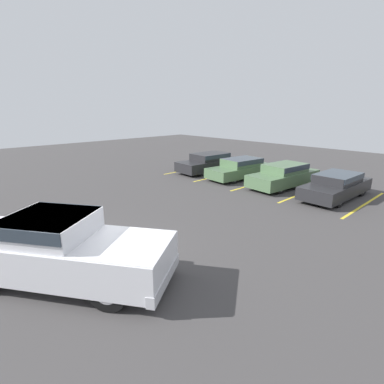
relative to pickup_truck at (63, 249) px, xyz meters
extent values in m
plane|color=#423F3F|center=(-0.57, 0.91, -0.89)|extent=(60.00, 60.00, 0.00)
cube|color=yellow|center=(-8.30, 12.50, -0.89)|extent=(0.12, 5.47, 0.01)
cube|color=yellow|center=(-5.43, 12.50, -0.89)|extent=(0.12, 5.47, 0.01)
cube|color=yellow|center=(-2.56, 12.50, -0.89)|extent=(0.12, 5.47, 0.01)
cube|color=yellow|center=(0.31, 12.50, -0.89)|extent=(0.12, 5.47, 0.01)
cube|color=yellow|center=(3.18, 12.50, -0.89)|extent=(0.12, 5.47, 0.01)
cube|color=silver|center=(-0.02, -0.01, -0.15)|extent=(5.66, 4.78, 0.92)
cube|color=silver|center=(-0.24, -0.17, 0.59)|extent=(2.68, 2.64, 0.56)
cube|color=#2D3842|center=(-0.24, -0.17, 0.72)|extent=(2.68, 2.67, 0.31)
cube|color=silver|center=(1.41, 0.98, 0.26)|extent=(2.77, 2.74, 0.13)
cube|color=silver|center=(2.17, 1.51, -0.49)|extent=(1.33, 1.79, 0.28)
cylinder|color=black|center=(0.87, 1.61, -0.42)|extent=(0.95, 0.79, 0.94)
cylinder|color=#ADADB2|center=(0.87, 1.61, -0.42)|extent=(0.61, 0.56, 0.52)
cylinder|color=black|center=(1.81, 0.25, -0.42)|extent=(0.95, 0.79, 0.94)
cylinder|color=#ADADB2|center=(1.81, 0.25, -0.42)|extent=(0.61, 0.56, 0.52)
cylinder|color=black|center=(-1.84, -0.27, -0.42)|extent=(0.95, 0.79, 0.94)
cylinder|color=#ADADB2|center=(-1.84, -0.27, -0.42)|extent=(0.61, 0.56, 0.52)
cube|color=#232326|center=(-6.86, 12.62, -0.39)|extent=(2.06, 4.78, 0.64)
cube|color=#232326|center=(-6.86, 12.72, 0.16)|extent=(1.72, 2.52, 0.46)
cube|color=#2D3842|center=(-6.86, 12.72, 0.25)|extent=(1.79, 2.48, 0.27)
cylinder|color=black|center=(-6.15, 11.22, -0.57)|extent=(0.24, 0.66, 0.65)
cylinder|color=#ADADB2|center=(-6.15, 11.22, -0.57)|extent=(0.24, 0.37, 0.36)
cylinder|color=black|center=(-7.72, 11.31, -0.57)|extent=(0.24, 0.66, 0.65)
cylinder|color=#ADADB2|center=(-7.72, 11.31, -0.57)|extent=(0.24, 0.37, 0.36)
cylinder|color=black|center=(-6.00, 13.94, -0.57)|extent=(0.24, 0.66, 0.65)
cylinder|color=#ADADB2|center=(-6.00, 13.94, -0.57)|extent=(0.24, 0.37, 0.36)
cylinder|color=black|center=(-7.57, 14.02, -0.57)|extent=(0.24, 0.66, 0.65)
cylinder|color=#ADADB2|center=(-7.57, 14.02, -0.57)|extent=(0.24, 0.37, 0.36)
cube|color=#4C6B47|center=(-4.09, 12.58, -0.41)|extent=(2.19, 4.70, 0.60)
cube|color=#4C6B47|center=(-4.08, 12.67, 0.12)|extent=(1.75, 2.51, 0.48)
cube|color=#2D3842|center=(-4.08, 12.67, 0.22)|extent=(1.82, 2.47, 0.29)
cylinder|color=black|center=(-3.50, 11.19, -0.56)|extent=(0.28, 0.67, 0.65)
cylinder|color=#ADADB2|center=(-3.50, 11.19, -0.56)|extent=(0.26, 0.38, 0.36)
cylinder|color=black|center=(-4.97, 11.34, -0.56)|extent=(0.28, 0.67, 0.65)
cylinder|color=#ADADB2|center=(-4.97, 11.34, -0.56)|extent=(0.26, 0.38, 0.36)
cylinder|color=black|center=(-3.22, 13.81, -0.56)|extent=(0.28, 0.67, 0.65)
cylinder|color=#ADADB2|center=(-3.22, 13.81, -0.56)|extent=(0.26, 0.38, 0.36)
cylinder|color=black|center=(-4.69, 13.96, -0.56)|extent=(0.28, 0.67, 0.65)
cylinder|color=#ADADB2|center=(-4.69, 13.96, -0.56)|extent=(0.26, 0.38, 0.36)
cube|color=#4C6B47|center=(-1.12, 12.60, -0.38)|extent=(2.17, 4.67, 0.65)
cube|color=#4C6B47|center=(-1.11, 12.69, 0.18)|extent=(1.75, 2.49, 0.47)
cube|color=#2D3842|center=(-1.11, 12.69, 0.27)|extent=(1.82, 2.45, 0.28)
cylinder|color=black|center=(-0.50, 11.23, -0.56)|extent=(0.29, 0.68, 0.66)
cylinder|color=#ADADB2|center=(-0.50, 11.23, -0.56)|extent=(0.27, 0.39, 0.37)
cylinder|color=black|center=(-1.99, 11.37, -0.56)|extent=(0.29, 0.68, 0.66)
cylinder|color=#ADADB2|center=(-1.99, 11.37, -0.56)|extent=(0.27, 0.39, 0.37)
cylinder|color=black|center=(-0.25, 13.84, -0.56)|extent=(0.29, 0.68, 0.66)
cylinder|color=#ADADB2|center=(-0.25, 13.84, -0.56)|extent=(0.27, 0.39, 0.37)
cylinder|color=black|center=(-1.73, 13.98, -0.56)|extent=(0.29, 0.68, 0.66)
cylinder|color=#ADADB2|center=(-1.73, 13.98, -0.56)|extent=(0.27, 0.39, 0.37)
cube|color=#232326|center=(1.77, 12.55, -0.40)|extent=(1.86, 4.65, 0.60)
cube|color=#232326|center=(1.77, 12.65, 0.11)|extent=(1.59, 2.44, 0.43)
cube|color=#2D3842|center=(1.77, 12.65, 0.20)|extent=(1.66, 2.39, 0.26)
cylinder|color=black|center=(2.47, 11.20, -0.55)|extent=(0.24, 0.69, 0.68)
cylinder|color=#ADADB2|center=(2.47, 11.20, -0.55)|extent=(0.24, 0.38, 0.37)
cylinder|color=black|center=(0.99, 11.24, -0.55)|extent=(0.24, 0.69, 0.68)
cylinder|color=#ADADB2|center=(0.99, 11.24, -0.55)|extent=(0.24, 0.38, 0.37)
cylinder|color=black|center=(2.55, 13.87, -0.55)|extent=(0.24, 0.69, 0.68)
cylinder|color=#ADADB2|center=(2.55, 13.87, -0.55)|extent=(0.24, 0.38, 0.37)
cylinder|color=black|center=(1.07, 13.91, -0.55)|extent=(0.24, 0.69, 0.68)
cylinder|color=#ADADB2|center=(1.07, 13.91, -0.55)|extent=(0.24, 0.38, 0.37)
cube|color=#B7B2A8|center=(-1.95, 15.88, -0.82)|extent=(1.90, 0.20, 0.14)
camera|label=1|loc=(7.21, -2.35, 3.43)|focal=28.00mm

